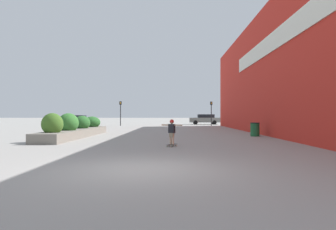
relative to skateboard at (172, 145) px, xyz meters
name	(u,v)px	position (x,y,z in m)	size (l,w,h in m)	color
ground_plane	(140,169)	(-0.80, -5.67, -0.07)	(300.00, 300.00, 0.00)	gray
building_wall_right	(266,72)	(6.67, 7.98, 4.43)	(0.67, 37.28, 8.99)	red
planter_box	(77,128)	(-6.22, 5.89, 0.47)	(1.49, 10.47, 1.53)	slate
skateboard	(172,145)	(0.00, 0.00, 0.00)	(0.51, 0.71, 0.09)	black
skateboarder	(172,129)	(0.00, 0.00, 0.71)	(0.95, 0.58, 1.13)	tan
trash_bin	(255,129)	(5.52, 6.60, 0.39)	(0.62, 0.62, 0.91)	#1E5B33
car_leftmost	(76,119)	(-14.78, 31.65, 0.69)	(4.75, 1.96, 1.40)	black
car_center_left	(205,119)	(4.90, 32.47, 0.73)	(4.58, 1.88, 1.53)	slate
traffic_light_left	(121,109)	(-6.91, 25.95, 2.16)	(0.28, 0.30, 3.24)	black
traffic_light_right	(211,109)	(5.17, 26.72, 2.15)	(0.28, 0.30, 3.23)	black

